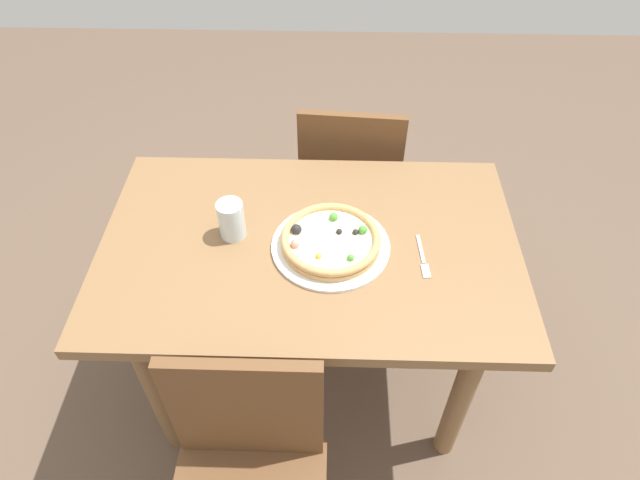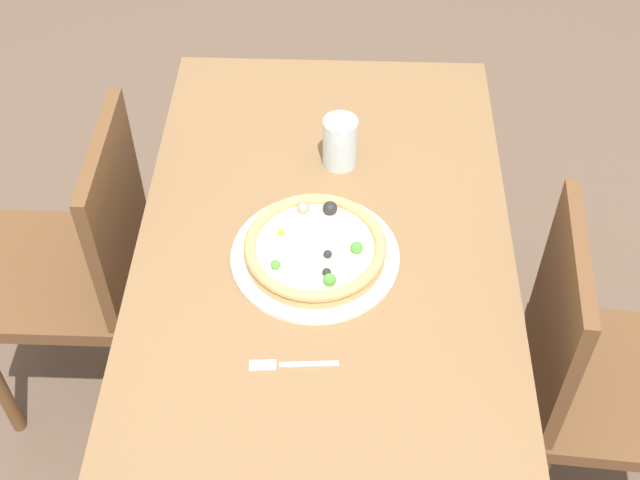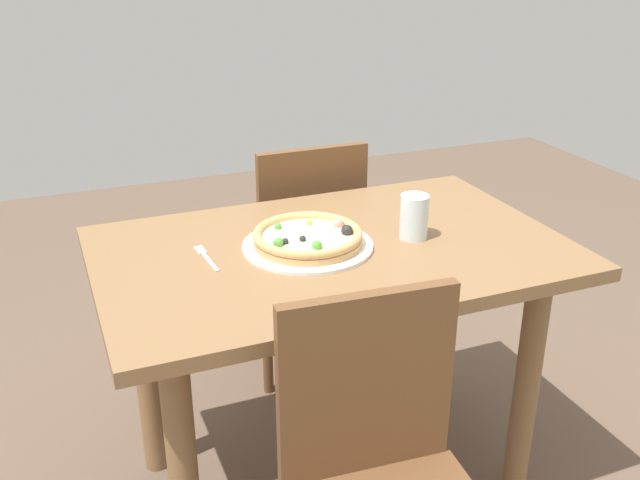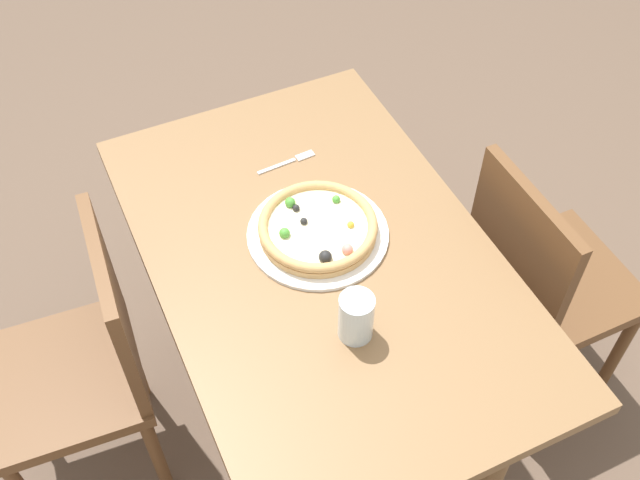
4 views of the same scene
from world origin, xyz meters
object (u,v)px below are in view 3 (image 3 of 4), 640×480
object	(u,v)px
pizza	(308,237)
drinking_glass	(414,217)
fork	(205,256)
dining_table	(332,290)
chair_far	(301,248)
plate	(308,246)

from	to	relation	value
pizza	drinking_glass	xyz separation A→B (m)	(0.29, -0.04, 0.03)
fork	pizza	bearing A→B (deg)	-103.28
dining_table	chair_far	size ratio (longest dim) A/B	1.37
dining_table	drinking_glass	bearing A→B (deg)	-6.66
fork	drinking_glass	size ratio (longest dim) A/B	1.37
dining_table	drinking_glass	xyz separation A→B (m)	(0.23, -0.03, 0.19)
pizza	fork	bearing A→B (deg)	170.58
chair_far	fork	bearing A→B (deg)	-130.61
plate	drinking_glass	xyz separation A→B (m)	(0.29, -0.04, 0.06)
plate	drinking_glass	world-z (taller)	drinking_glass
chair_far	drinking_glass	size ratio (longest dim) A/B	7.43
chair_far	drinking_glass	distance (m)	0.72
dining_table	chair_far	xyz separation A→B (m)	(0.14, 0.61, -0.15)
pizza	drinking_glass	bearing A→B (deg)	-8.59
drinking_glass	dining_table	bearing A→B (deg)	173.34
pizza	drinking_glass	distance (m)	0.29
dining_table	plate	size ratio (longest dim) A/B	3.56
fork	chair_far	bearing A→B (deg)	-44.27
fork	drinking_glass	distance (m)	0.56
pizza	fork	xyz separation A→B (m)	(-0.26, 0.04, -0.03)
pizza	plate	bearing A→B (deg)	142.84
chair_far	plate	world-z (taller)	chair_far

